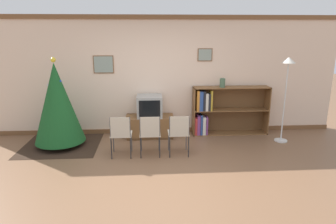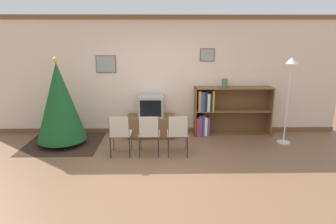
{
  "view_description": "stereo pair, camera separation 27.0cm",
  "coord_description": "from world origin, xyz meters",
  "px_view_note": "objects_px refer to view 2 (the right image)",
  "views": [
    {
      "loc": [
        -0.17,
        -4.58,
        2.33
      ],
      "look_at": [
        0.21,
        1.25,
        0.77
      ],
      "focal_mm": 32.0,
      "sensor_mm": 36.0,
      "label": 1
    },
    {
      "loc": [
        0.1,
        -4.59,
        2.33
      ],
      "look_at": [
        0.21,
        1.25,
        0.77
      ],
      "focal_mm": 32.0,
      "sensor_mm": 36.0,
      "label": 2
    }
  ],
  "objects_px": {
    "christmas_tree": "(60,102)",
    "folding_chair_left": "(120,133)",
    "tv_console": "(151,126)",
    "folding_chair_right": "(178,133)",
    "television": "(151,106)",
    "bookshelf": "(219,111)",
    "folding_chair_center": "(149,133)",
    "standing_lamp": "(290,79)",
    "vase": "(225,83)"
  },
  "relations": [
    {
      "from": "folding_chair_center",
      "to": "vase",
      "type": "height_order",
      "value": "vase"
    },
    {
      "from": "television",
      "to": "folding_chair_right",
      "type": "distance_m",
      "value": 1.29
    },
    {
      "from": "christmas_tree",
      "to": "folding_chair_right",
      "type": "relative_size",
      "value": 2.25
    },
    {
      "from": "folding_chair_right",
      "to": "vase",
      "type": "relative_size",
      "value": 3.98
    },
    {
      "from": "christmas_tree",
      "to": "folding_chair_right",
      "type": "xyz_separation_m",
      "value": [
        2.43,
        -0.68,
        -0.45
      ]
    },
    {
      "from": "folding_chair_left",
      "to": "standing_lamp",
      "type": "relative_size",
      "value": 0.45
    },
    {
      "from": "tv_console",
      "to": "folding_chair_left",
      "type": "height_order",
      "value": "folding_chair_left"
    },
    {
      "from": "christmas_tree",
      "to": "folding_chair_left",
      "type": "height_order",
      "value": "christmas_tree"
    },
    {
      "from": "tv_console",
      "to": "folding_chair_left",
      "type": "relative_size",
      "value": 1.31
    },
    {
      "from": "folding_chair_left",
      "to": "folding_chair_right",
      "type": "xyz_separation_m",
      "value": [
        1.1,
        0.0,
        0.0
      ]
    },
    {
      "from": "christmas_tree",
      "to": "bookshelf",
      "type": "xyz_separation_m",
      "value": [
        3.44,
        0.57,
        -0.37
      ]
    },
    {
      "from": "folding_chair_center",
      "to": "standing_lamp",
      "type": "xyz_separation_m",
      "value": [
        2.88,
        0.65,
        0.93
      ]
    },
    {
      "from": "television",
      "to": "vase",
      "type": "relative_size",
      "value": 2.72
    },
    {
      "from": "bookshelf",
      "to": "vase",
      "type": "height_order",
      "value": "vase"
    },
    {
      "from": "tv_console",
      "to": "folding_chair_right",
      "type": "xyz_separation_m",
      "value": [
        0.55,
        -1.15,
        0.23
      ]
    },
    {
      "from": "folding_chair_center",
      "to": "folding_chair_right",
      "type": "distance_m",
      "value": 0.55
    },
    {
      "from": "television",
      "to": "folding_chair_center",
      "type": "relative_size",
      "value": 0.68
    },
    {
      "from": "television",
      "to": "folding_chair_left",
      "type": "xyz_separation_m",
      "value": [
        -0.55,
        -1.14,
        -0.25
      ]
    },
    {
      "from": "folding_chair_center",
      "to": "vase",
      "type": "distance_m",
      "value": 2.18
    },
    {
      "from": "television",
      "to": "tv_console",
      "type": "bearing_deg",
      "value": 90.0
    },
    {
      "from": "folding_chair_left",
      "to": "folding_chair_right",
      "type": "bearing_deg",
      "value": 0.0
    },
    {
      "from": "television",
      "to": "folding_chair_right",
      "type": "relative_size",
      "value": 0.68
    },
    {
      "from": "tv_console",
      "to": "television",
      "type": "bearing_deg",
      "value": -90.0
    },
    {
      "from": "tv_console",
      "to": "folding_chair_left",
      "type": "bearing_deg",
      "value": -115.65
    },
    {
      "from": "folding_chair_center",
      "to": "bookshelf",
      "type": "distance_m",
      "value": 2.0
    },
    {
      "from": "standing_lamp",
      "to": "vase",
      "type": "bearing_deg",
      "value": 155.53
    },
    {
      "from": "folding_chair_right",
      "to": "vase",
      "type": "bearing_deg",
      "value": 47.59
    },
    {
      "from": "folding_chair_left",
      "to": "folding_chair_center",
      "type": "bearing_deg",
      "value": 0.0
    },
    {
      "from": "television",
      "to": "folding_chair_left",
      "type": "distance_m",
      "value": 1.29
    },
    {
      "from": "television",
      "to": "standing_lamp",
      "type": "bearing_deg",
      "value": -9.67
    },
    {
      "from": "folding_chair_center",
      "to": "bookshelf",
      "type": "bearing_deg",
      "value": 38.8
    },
    {
      "from": "christmas_tree",
      "to": "folding_chair_left",
      "type": "bearing_deg",
      "value": -27.18
    },
    {
      "from": "christmas_tree",
      "to": "bookshelf",
      "type": "distance_m",
      "value": 3.51
    },
    {
      "from": "television",
      "to": "folding_chair_left",
      "type": "height_order",
      "value": "television"
    },
    {
      "from": "tv_console",
      "to": "bookshelf",
      "type": "bearing_deg",
      "value": 3.97
    },
    {
      "from": "vase",
      "to": "standing_lamp",
      "type": "xyz_separation_m",
      "value": [
        1.23,
        -0.56,
        0.18
      ]
    },
    {
      "from": "christmas_tree",
      "to": "television",
      "type": "height_order",
      "value": "christmas_tree"
    },
    {
      "from": "folding_chair_center",
      "to": "vase",
      "type": "xyz_separation_m",
      "value": [
        1.66,
        1.21,
        0.75
      ]
    },
    {
      "from": "tv_console",
      "to": "folding_chair_right",
      "type": "bearing_deg",
      "value": -64.35
    },
    {
      "from": "folding_chair_right",
      "to": "folding_chair_center",
      "type": "bearing_deg",
      "value": 180.0
    },
    {
      "from": "tv_console",
      "to": "folding_chair_center",
      "type": "distance_m",
      "value": 1.17
    },
    {
      "from": "television",
      "to": "folding_chair_right",
      "type": "bearing_deg",
      "value": -64.3
    },
    {
      "from": "television",
      "to": "bookshelf",
      "type": "xyz_separation_m",
      "value": [
        1.56,
        0.11,
        -0.17
      ]
    },
    {
      "from": "tv_console",
      "to": "standing_lamp",
      "type": "distance_m",
      "value": 3.15
    },
    {
      "from": "christmas_tree",
      "to": "folding_chair_center",
      "type": "distance_m",
      "value": 2.05
    },
    {
      "from": "vase",
      "to": "standing_lamp",
      "type": "height_order",
      "value": "standing_lamp"
    },
    {
      "from": "folding_chair_right",
      "to": "bookshelf",
      "type": "bearing_deg",
      "value": 51.17
    },
    {
      "from": "vase",
      "to": "folding_chair_left",
      "type": "bearing_deg",
      "value": -151.25
    },
    {
      "from": "tv_console",
      "to": "vase",
      "type": "relative_size",
      "value": 5.21
    },
    {
      "from": "christmas_tree",
      "to": "bookshelf",
      "type": "bearing_deg",
      "value": 9.42
    }
  ]
}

